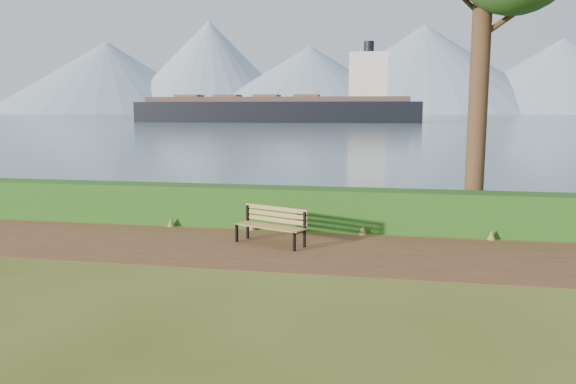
# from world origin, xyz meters

# --- Properties ---
(ground) EXTENTS (140.00, 140.00, 0.00)m
(ground) POSITION_xyz_m (0.00, 0.00, 0.00)
(ground) COLOR #445017
(ground) RESTS_ON ground
(path) EXTENTS (40.00, 3.40, 0.01)m
(path) POSITION_xyz_m (0.00, 0.30, 0.01)
(path) COLOR #50321B
(path) RESTS_ON ground
(hedge) EXTENTS (32.00, 0.85, 1.00)m
(hedge) POSITION_xyz_m (0.00, 2.60, 0.50)
(hedge) COLOR #194914
(hedge) RESTS_ON ground
(water) EXTENTS (700.00, 510.00, 0.00)m
(water) POSITION_xyz_m (0.00, 260.00, 0.01)
(water) COLOR #466372
(water) RESTS_ON ground
(mountains) EXTENTS (585.00, 190.00, 70.00)m
(mountains) POSITION_xyz_m (-9.17, 406.05, 27.70)
(mountains) COLOR #7B91A4
(mountains) RESTS_ON ground
(bench) EXTENTS (1.69, 1.06, 0.82)m
(bench) POSITION_xyz_m (-0.30, 0.75, 0.47)
(bench) COLOR black
(bench) RESTS_ON ground
(cargo_ship) EXTENTS (65.54, 13.18, 19.77)m
(cargo_ship) POSITION_xyz_m (-22.66, 117.08, 2.95)
(cargo_ship) COLOR black
(cargo_ship) RESTS_ON ground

